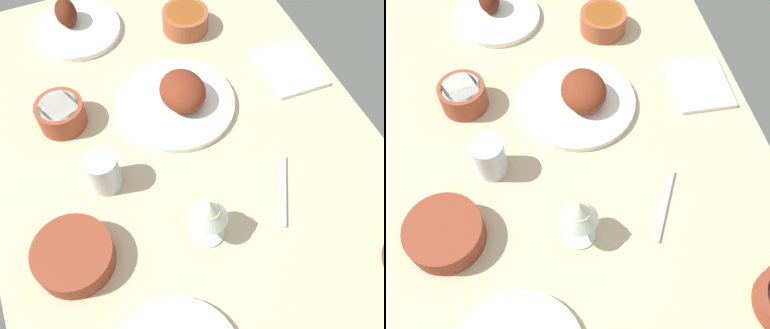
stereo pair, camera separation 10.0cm
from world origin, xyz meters
TOP-DOWN VIEW (x-y plane):
  - dining_table at (0.00, 0.00)cm, footprint 140.00×90.00cm
  - plate_near_viewer at (-18.38, 4.24)cm, footprint 28.76×28.76cm
  - plate_far_side at (-54.08, -12.47)cm, footprint 23.57×23.57cm
  - bowl_cream at (-23.94, -23.32)cm, footprint 11.27×11.27cm
  - bowl_soup at (-43.17, 15.96)cm, footprint 12.54×12.54cm
  - bowl_pasta at (10.97, -29.54)cm, footprint 15.85×15.85cm
  - wine_glass at (15.43, -2.96)cm, footprint 7.60×7.60cm
  - water_tumbler at (-4.00, -18.74)cm, footprint 7.12×7.12cm
  - folded_napkin at (-18.28, 35.27)cm, footprint 17.80×14.51cm
  - fork_loose at (12.84, 16.36)cm, footprint 15.81×9.13cm

SIDE VIEW (x-z plane):
  - dining_table at x=0.00cm, z-range 0.00..4.00cm
  - fork_loose at x=12.84cm, z-range 4.00..4.80cm
  - folded_napkin at x=-18.28cm, z-range 4.00..5.20cm
  - plate_far_side at x=-54.08cm, z-range 1.66..10.19cm
  - plate_near_viewer at x=-18.38cm, z-range 2.29..11.00cm
  - bowl_pasta at x=10.97cm, z-range 4.24..9.74cm
  - bowl_soup at x=-43.17cm, z-range 4.25..9.94cm
  - bowl_cream at x=-23.94cm, z-range 4.26..10.74cm
  - water_tumbler at x=-4.00cm, z-range 4.00..13.48cm
  - wine_glass at x=15.43cm, z-range 6.93..20.93cm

